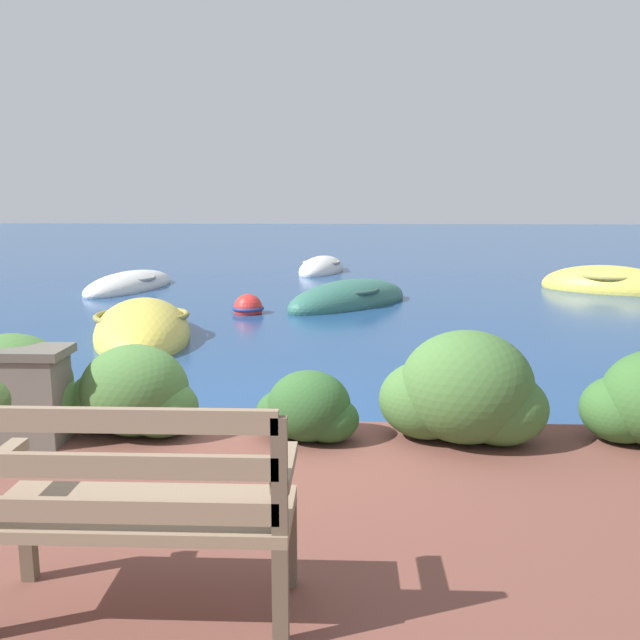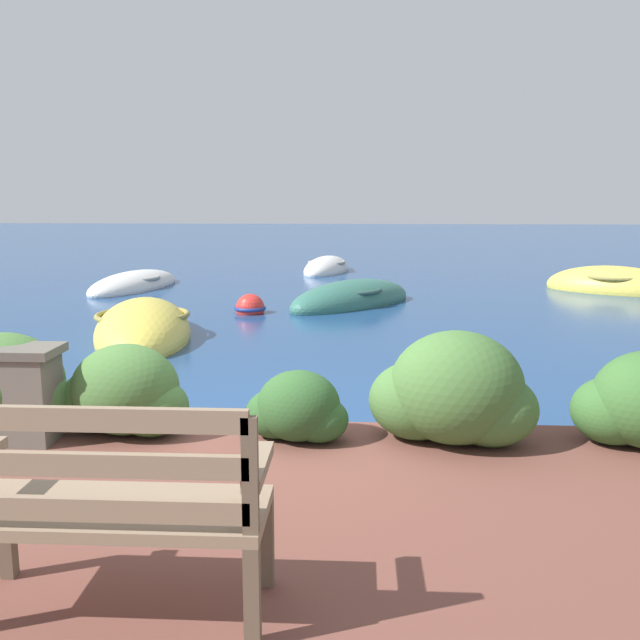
{
  "view_description": "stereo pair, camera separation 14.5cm",
  "coord_description": "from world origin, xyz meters",
  "px_view_note": "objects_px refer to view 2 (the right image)",
  "views": [
    {
      "loc": [
        0.79,
        -5.13,
        1.91
      ],
      "look_at": [
        0.42,
        4.2,
        0.24
      ],
      "focal_mm": 40.0,
      "sensor_mm": 36.0,
      "label": 1
    },
    {
      "loc": [
        0.93,
        -5.12,
        1.91
      ],
      "look_at": [
        0.42,
        4.2,
        0.24
      ],
      "focal_mm": 40.0,
      "sensor_mm": 36.0,
      "label": 2
    }
  ],
  "objects_px": {
    "park_bench": "(112,504)",
    "rowboat_outer": "(614,288)",
    "mooring_buoy": "(250,308)",
    "rowboat_mid": "(352,302)",
    "rowboat_distant": "(327,270)",
    "rowboat_nearest": "(143,332)",
    "rowboat_far": "(134,286)"
  },
  "relations": [
    {
      "from": "rowboat_distant",
      "to": "mooring_buoy",
      "type": "height_order",
      "value": "rowboat_distant"
    },
    {
      "from": "rowboat_far",
      "to": "rowboat_nearest",
      "type": "bearing_deg",
      "value": 31.17
    },
    {
      "from": "rowboat_distant",
      "to": "rowboat_nearest",
      "type": "bearing_deg",
      "value": -0.16
    },
    {
      "from": "rowboat_mid",
      "to": "rowboat_outer",
      "type": "xyz_separation_m",
      "value": [
        5.14,
        2.04,
        0.01
      ]
    },
    {
      "from": "park_bench",
      "to": "rowboat_outer",
      "type": "height_order",
      "value": "park_bench"
    },
    {
      "from": "rowboat_distant",
      "to": "mooring_buoy",
      "type": "relative_size",
      "value": 4.82
    },
    {
      "from": "rowboat_distant",
      "to": "mooring_buoy",
      "type": "xyz_separation_m",
      "value": [
        -0.95,
        -6.12,
        0.02
      ]
    },
    {
      "from": "rowboat_outer",
      "to": "rowboat_mid",
      "type": "bearing_deg",
      "value": 53.05
    },
    {
      "from": "rowboat_nearest",
      "to": "rowboat_far",
      "type": "relative_size",
      "value": 1.01
    },
    {
      "from": "rowboat_mid",
      "to": "rowboat_outer",
      "type": "bearing_deg",
      "value": -27.94
    },
    {
      "from": "rowboat_far",
      "to": "rowboat_outer",
      "type": "bearing_deg",
      "value": 102.62
    },
    {
      "from": "rowboat_nearest",
      "to": "rowboat_mid",
      "type": "distance_m",
      "value": 4.04
    },
    {
      "from": "park_bench",
      "to": "mooring_buoy",
      "type": "bearing_deg",
      "value": 87.43
    },
    {
      "from": "rowboat_outer",
      "to": "rowboat_distant",
      "type": "distance_m",
      "value": 6.62
    },
    {
      "from": "park_bench",
      "to": "mooring_buoy",
      "type": "height_order",
      "value": "park_bench"
    },
    {
      "from": "rowboat_mid",
      "to": "mooring_buoy",
      "type": "bearing_deg",
      "value": 159.79
    },
    {
      "from": "rowboat_far",
      "to": "park_bench",
      "type": "bearing_deg",
      "value": 29.57
    },
    {
      "from": "rowboat_outer",
      "to": "park_bench",
      "type": "bearing_deg",
      "value": 94.17
    },
    {
      "from": "rowboat_mid",
      "to": "rowboat_outer",
      "type": "relative_size",
      "value": 0.97
    },
    {
      "from": "park_bench",
      "to": "rowboat_mid",
      "type": "height_order",
      "value": "park_bench"
    },
    {
      "from": "rowboat_mid",
      "to": "rowboat_far",
      "type": "xyz_separation_m",
      "value": [
        -4.44,
        1.98,
        -0.01
      ]
    },
    {
      "from": "rowboat_outer",
      "to": "rowboat_distant",
      "type": "height_order",
      "value": "rowboat_outer"
    },
    {
      "from": "park_bench",
      "to": "rowboat_distant",
      "type": "relative_size",
      "value": 0.5
    },
    {
      "from": "rowboat_mid",
      "to": "rowboat_far",
      "type": "relative_size",
      "value": 0.9
    },
    {
      "from": "rowboat_outer",
      "to": "mooring_buoy",
      "type": "xyz_separation_m",
      "value": [
        -6.77,
        -2.95,
        0.01
      ]
    },
    {
      "from": "park_bench",
      "to": "mooring_buoy",
      "type": "xyz_separation_m",
      "value": [
        -0.78,
        8.66,
        -0.62
      ]
    },
    {
      "from": "rowboat_mid",
      "to": "mooring_buoy",
      "type": "xyz_separation_m",
      "value": [
        -1.62,
        -0.91,
        0.02
      ]
    },
    {
      "from": "rowboat_nearest",
      "to": "rowboat_mid",
      "type": "height_order",
      "value": "rowboat_nearest"
    },
    {
      "from": "park_bench",
      "to": "rowboat_distant",
      "type": "bearing_deg",
      "value": 81.61
    },
    {
      "from": "park_bench",
      "to": "mooring_buoy",
      "type": "distance_m",
      "value": 8.71
    },
    {
      "from": "rowboat_nearest",
      "to": "mooring_buoy",
      "type": "bearing_deg",
      "value": -42.78
    },
    {
      "from": "park_bench",
      "to": "rowboat_nearest",
      "type": "xyz_separation_m",
      "value": [
        -1.91,
        6.62,
        -0.63
      ]
    }
  ]
}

